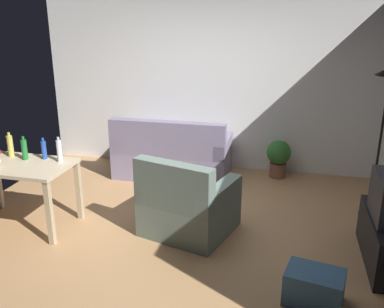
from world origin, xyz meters
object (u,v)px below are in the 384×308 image
object	(u,v)px
couch	(172,157)
bottle_squat	(10,146)
bottle_green	(24,149)
bottle_clear	(59,151)
potted_plant	(278,156)
desk	(18,173)
bottle_blue	(44,150)
storage_box	(314,287)
armchair	(187,206)

from	to	relation	value
couch	bottle_squat	size ratio (longest dim) A/B	5.79
bottle_green	bottle_clear	bearing A→B (deg)	3.00
couch	potted_plant	bearing A→B (deg)	-168.65
potted_plant	bottle_clear	size ratio (longest dim) A/B	1.98
desk	bottle_blue	distance (m)	0.38
storage_box	bottle_blue	distance (m)	3.24
desk	bottle_blue	size ratio (longest dim) A/B	4.88
bottle_clear	bottle_green	bearing A→B (deg)	-177.00
bottle_squat	bottle_green	bearing A→B (deg)	-15.90
armchair	bottle_green	distance (m)	1.97
bottle_green	desk	bearing A→B (deg)	-95.77
armchair	storage_box	xyz separation A→B (m)	(1.34, -0.95, -0.17)
storage_box	bottle_blue	size ratio (longest dim) A/B	1.91
storage_box	bottle_clear	bearing A→B (deg)	162.47
bottle_squat	bottle_green	xyz separation A→B (m)	(0.23, -0.06, -0.01)
armchair	bottle_clear	bearing A→B (deg)	19.49
armchair	bottle_squat	size ratio (longest dim) A/B	3.81
potted_plant	storage_box	distance (m)	2.93
bottle_squat	bottle_blue	bearing A→B (deg)	0.61
armchair	bottle_blue	world-z (taller)	bottle_blue
storage_box	bottle_blue	world-z (taller)	bottle_blue
armchair	bottle_squat	xyz separation A→B (m)	(-2.11, -0.03, 0.57)
potted_plant	bottle_clear	distance (m)	3.18
potted_plant	armchair	distance (m)	2.16
couch	bottle_blue	distance (m)	2.05
armchair	storage_box	distance (m)	1.65
bottle_blue	storage_box	bearing A→B (deg)	-17.11
armchair	bottle_green	xyz separation A→B (m)	(-1.89, -0.09, 0.56)
storage_box	bottle_clear	world-z (taller)	bottle_clear
bottle_squat	couch	bearing A→B (deg)	48.04
potted_plant	armchair	bearing A→B (deg)	-115.71
storage_box	bottle_green	world-z (taller)	bottle_green
potted_plant	bottle_squat	bearing A→B (deg)	-147.08
couch	bottle_clear	size ratio (longest dim) A/B	5.83
potted_plant	bottle_green	distance (m)	3.53
bottle_clear	armchair	bearing A→B (deg)	2.71
bottle_squat	bottle_green	size ratio (longest dim) A/B	1.06
bottle_clear	desk	bearing A→B (deg)	-159.23
bottle_green	bottle_blue	distance (m)	0.22
bottle_blue	bottle_clear	size ratio (longest dim) A/B	0.87
armchair	storage_box	bearing A→B (deg)	161.30
potted_plant	bottle_squat	world-z (taller)	bottle_squat
couch	bottle_clear	world-z (taller)	bottle_clear
desk	bottle_green	distance (m)	0.27
potted_plant	bottle_squat	size ratio (longest dim) A/B	1.96
storage_box	bottle_squat	bearing A→B (deg)	164.99
bottle_green	bottle_blue	xyz separation A→B (m)	(0.20, 0.07, -0.01)
desk	bottle_squat	world-z (taller)	bottle_squat
storage_box	bottle_green	size ratio (longest dim) A/B	1.75
armchair	bottle_green	size ratio (longest dim) A/B	4.04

